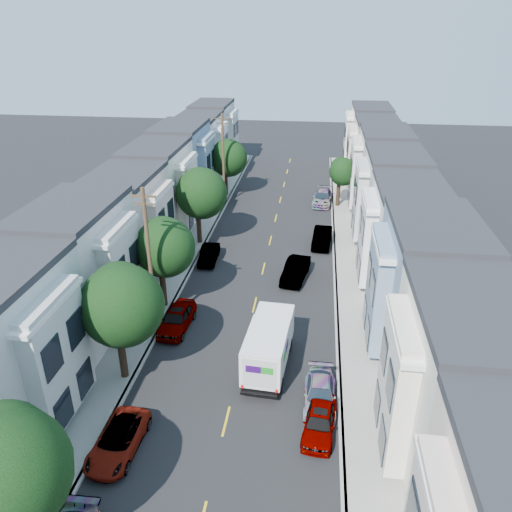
{
  "coord_description": "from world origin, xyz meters",
  "views": [
    {
      "loc": [
        4.06,
        -25.73,
        19.35
      ],
      "look_at": [
        -0.38,
        9.86,
        2.2
      ],
      "focal_mm": 35.0,
      "sensor_mm": 36.0,
      "label": 1
    }
  ],
  "objects_px": {
    "parked_right_c": "(322,238)",
    "tree_b": "(120,306)",
    "utility_pole_near": "(150,262)",
    "lead_sedan": "(295,270)",
    "parked_left_b": "(118,441)",
    "parked_left_c": "(177,319)",
    "tree_a": "(1,474)",
    "parked_right_d": "(322,198)",
    "tree_far_r": "(342,172)",
    "parked_right_a": "(320,421)",
    "utility_pole_far": "(223,159)",
    "fedex_truck": "(269,345)",
    "tree_c": "(164,248)",
    "parked_right_b": "(320,394)",
    "tree_d": "(200,194)",
    "parked_left_d": "(209,255)",
    "tree_e": "(228,158)"
  },
  "relations": [
    {
      "from": "parked_right_d",
      "to": "tree_d",
      "type": "bearing_deg",
      "value": -126.27
    },
    {
      "from": "tree_far_r",
      "to": "parked_right_d",
      "type": "bearing_deg",
      "value": 161.55
    },
    {
      "from": "tree_c",
      "to": "tree_e",
      "type": "distance_m",
      "value": 25.82
    },
    {
      "from": "lead_sedan",
      "to": "fedex_truck",
      "type": "bearing_deg",
      "value": -85.46
    },
    {
      "from": "tree_b",
      "to": "parked_right_d",
      "type": "distance_m",
      "value": 34.54
    },
    {
      "from": "tree_b",
      "to": "parked_left_b",
      "type": "distance_m",
      "value": 7.09
    },
    {
      "from": "tree_far_r",
      "to": "parked_right_a",
      "type": "height_order",
      "value": "tree_far_r"
    },
    {
      "from": "fedex_truck",
      "to": "parked_right_a",
      "type": "xyz_separation_m",
      "value": [
        3.14,
        -4.96,
        -0.96
      ]
    },
    {
      "from": "fedex_truck",
      "to": "utility_pole_far",
      "type": "bearing_deg",
      "value": 109.57
    },
    {
      "from": "tree_b",
      "to": "parked_right_d",
      "type": "relative_size",
      "value": 1.52
    },
    {
      "from": "tree_c",
      "to": "parked_right_b",
      "type": "height_order",
      "value": "tree_c"
    },
    {
      "from": "tree_b",
      "to": "tree_e",
      "type": "xyz_separation_m",
      "value": [
        -0.0,
        34.0,
        -0.43
      ]
    },
    {
      "from": "tree_a",
      "to": "parked_left_d",
      "type": "height_order",
      "value": "tree_a"
    },
    {
      "from": "tree_d",
      "to": "tree_a",
      "type": "bearing_deg",
      "value": -90.0
    },
    {
      "from": "parked_left_d",
      "to": "parked_right_c",
      "type": "relative_size",
      "value": 0.87
    },
    {
      "from": "fedex_truck",
      "to": "parked_right_d",
      "type": "xyz_separation_m",
      "value": [
        3.14,
        30.33,
        -0.9
      ]
    },
    {
      "from": "parked_right_a",
      "to": "parked_right_b",
      "type": "xyz_separation_m",
      "value": [
        0.0,
        2.12,
        -0.05
      ]
    },
    {
      "from": "tree_a",
      "to": "lead_sedan",
      "type": "distance_m",
      "value": 26.97
    },
    {
      "from": "lead_sedan",
      "to": "parked_right_b",
      "type": "relative_size",
      "value": 1.12
    },
    {
      "from": "parked_right_c",
      "to": "lead_sedan",
      "type": "bearing_deg",
      "value": -102.14
    },
    {
      "from": "parked_right_b",
      "to": "parked_left_b",
      "type": "bearing_deg",
      "value": -154.67
    },
    {
      "from": "tree_d",
      "to": "parked_right_d",
      "type": "height_order",
      "value": "tree_d"
    },
    {
      "from": "tree_far_r",
      "to": "parked_right_a",
      "type": "distance_m",
      "value": 34.84
    },
    {
      "from": "lead_sedan",
      "to": "tree_a",
      "type": "bearing_deg",
      "value": -100.36
    },
    {
      "from": "tree_b",
      "to": "parked_right_d",
      "type": "height_order",
      "value": "tree_b"
    },
    {
      "from": "tree_a",
      "to": "parked_right_d",
      "type": "bearing_deg",
      "value": 75.63
    },
    {
      "from": "tree_d",
      "to": "fedex_truck",
      "type": "height_order",
      "value": "tree_d"
    },
    {
      "from": "parked_right_c",
      "to": "parked_right_d",
      "type": "distance_m",
      "value": 11.6
    },
    {
      "from": "parked_left_c",
      "to": "lead_sedan",
      "type": "bearing_deg",
      "value": 50.27
    },
    {
      "from": "utility_pole_near",
      "to": "parked_left_c",
      "type": "relative_size",
      "value": 2.13
    },
    {
      "from": "parked_right_d",
      "to": "parked_left_d",
      "type": "bearing_deg",
      "value": -115.6
    },
    {
      "from": "parked_left_b",
      "to": "parked_left_c",
      "type": "distance_m",
      "value": 10.89
    },
    {
      "from": "parked_left_c",
      "to": "fedex_truck",
      "type": "bearing_deg",
      "value": -23.92
    },
    {
      "from": "utility_pole_near",
      "to": "tree_e",
      "type": "bearing_deg",
      "value": 90.0
    },
    {
      "from": "utility_pole_near",
      "to": "parked_left_b",
      "type": "distance_m",
      "value": 11.6
    },
    {
      "from": "utility_pole_near",
      "to": "lead_sedan",
      "type": "height_order",
      "value": "utility_pole_near"
    },
    {
      "from": "parked_right_d",
      "to": "fedex_truck",
      "type": "bearing_deg",
      "value": -90.58
    },
    {
      "from": "tree_far_r",
      "to": "tree_c",
      "type": "bearing_deg",
      "value": -119.28
    },
    {
      "from": "utility_pole_near",
      "to": "parked_right_a",
      "type": "relative_size",
      "value": 2.41
    },
    {
      "from": "tree_far_r",
      "to": "parked_left_c",
      "type": "xyz_separation_m",
      "value": [
        -11.79,
        -26.22,
        -3.24
      ]
    },
    {
      "from": "lead_sedan",
      "to": "parked_right_c",
      "type": "height_order",
      "value": "lead_sedan"
    },
    {
      "from": "tree_c",
      "to": "lead_sedan",
      "type": "xyz_separation_m",
      "value": [
        9.09,
        5.52,
        -4.02
      ]
    },
    {
      "from": "parked_right_d",
      "to": "lead_sedan",
      "type": "bearing_deg",
      "value": -91.12
    },
    {
      "from": "fedex_truck",
      "to": "parked_right_b",
      "type": "distance_m",
      "value": 4.36
    },
    {
      "from": "utility_pole_far",
      "to": "fedex_truck",
      "type": "xyz_separation_m",
      "value": [
        8.06,
        -29.13,
        -3.52
      ]
    },
    {
      "from": "tree_far_r",
      "to": "parked_right_a",
      "type": "relative_size",
      "value": 1.35
    },
    {
      "from": "fedex_truck",
      "to": "parked_right_b",
      "type": "relative_size",
      "value": 1.47
    },
    {
      "from": "utility_pole_near",
      "to": "parked_right_b",
      "type": "bearing_deg",
      "value": -28.09
    },
    {
      "from": "parked_right_c",
      "to": "tree_b",
      "type": "bearing_deg",
      "value": -113.84
    },
    {
      "from": "parked_right_b",
      "to": "parked_right_c",
      "type": "height_order",
      "value": "parked_right_c"
    }
  ]
}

